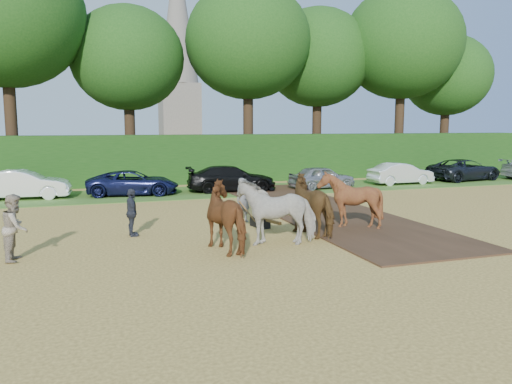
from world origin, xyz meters
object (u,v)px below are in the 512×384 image
plough_team (295,207)px  parked_cars (289,177)px  spectator_near (15,227)px  church (178,47)px  spectator_far (132,213)px

plough_team → parked_cars: size_ratio=0.16×
plough_team → parked_cars: bearing=68.8°
spectator_near → church: church is taller
parked_cars → spectator_far: bearing=-134.2°
church → spectator_far: bearing=-101.6°
spectator_near → spectator_far: (3.18, 2.00, -0.11)m
church → spectator_near: bearing=-104.5°
church → plough_team: bearing=-95.9°
spectator_far → parked_cars: spectator_far is taller
spectator_near → spectator_far: 3.76m
spectator_far → plough_team: plough_team is taller
plough_team → spectator_far: bearing=159.5°
spectator_near → church: bearing=-7.4°
parked_cars → church: church is taller
parked_cars → church: size_ratio=1.53×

